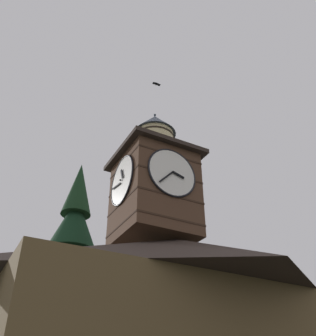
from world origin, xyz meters
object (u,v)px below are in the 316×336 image
Objects in this scene: clock_tower at (154,184)px; moon at (112,316)px; pine_tree_behind at (65,297)px; flying_bird_high at (156,84)px; building_main at (179,329)px.

clock_tower is 33.69m from moon.
flying_bird_high is (-2.27, 7.40, 12.31)m from pine_tree_behind.
building_main is 1.91× the size of clock_tower.
pine_tree_behind reaches higher than building_main.
clock_tower is 0.50× the size of pine_tree_behind.
building_main is 7.33× the size of moon.
moon is (-10.76, -31.92, -0.08)m from clock_tower.
moon is at bearing -108.40° from flying_bird_high.
clock_tower is 7.71m from flying_bird_high.
building_main is 7.59m from clock_tower.
flying_bird_high is at bearing -61.74° from building_main.
clock_tower is at bearing -51.65° from building_main.
pine_tree_behind is at bearing -72.92° from flying_bird_high.
flying_bird_high reaches higher than building_main.
pine_tree_behind is at bearing -71.42° from building_main.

